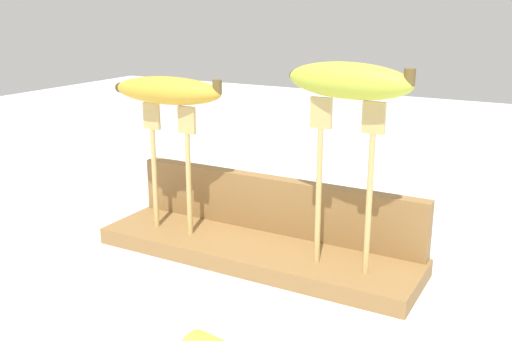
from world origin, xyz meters
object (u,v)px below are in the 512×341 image
object	(u,v)px
fork_stand_right	(344,171)
banana_raised_left	(168,91)
fork_stand_left	(170,156)
banana_raised_right	(348,81)

from	to	relation	value
fork_stand_right	banana_raised_left	size ratio (longest dim) A/B	1.26
fork_stand_right	fork_stand_left	bearing A→B (deg)	180.00
banana_raised_right	banana_raised_left	bearing A→B (deg)	-180.00
fork_stand_left	fork_stand_right	distance (m)	0.25
banana_raised_left	fork_stand_left	bearing A→B (deg)	5.84
fork_stand_right	banana_raised_left	bearing A→B (deg)	-180.00
banana_raised_right	fork_stand_left	bearing A→B (deg)	-180.00
fork_stand_left	fork_stand_right	bearing A→B (deg)	-0.00
banana_raised_left	fork_stand_right	bearing A→B (deg)	0.00
fork_stand_right	banana_raised_right	size ratio (longest dim) A/B	1.29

